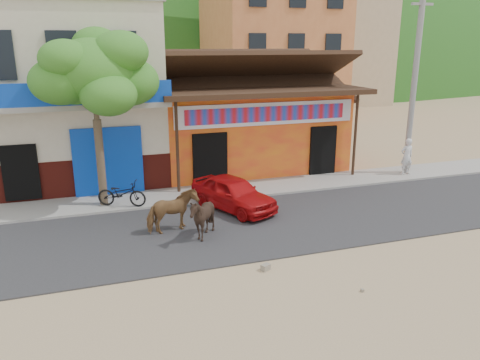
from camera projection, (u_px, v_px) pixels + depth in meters
The scene contains 15 objects.
ground at pixel (291, 258), 12.68m from camera, with size 120.00×120.00×0.00m, color #9E825B.
road at pixel (258, 224), 14.95m from camera, with size 60.00×5.00×0.04m, color #28282B.
sidewalk at pixel (227, 191), 18.13m from camera, with size 60.00×2.00×0.12m, color gray.
dance_club at pixel (243, 127), 21.88m from camera, with size 8.00×6.00×3.60m, color orange.
cafe_building at pixel (70, 96), 19.14m from camera, with size 7.00×6.00×7.00m, color beige.
apartment_front at pixel (271, 37), 35.55m from camera, with size 9.00×9.00×12.00m, color #CC723F.
apartment_rear at pixel (336, 49), 44.01m from camera, with size 8.00×8.00×10.00m, color tan.
hillside at pixel (108, 0), 73.03m from camera, with size 100.00×40.00×24.00m, color #194C14.
tree at pixel (97, 120), 15.69m from camera, with size 3.00×3.00×6.00m, color #2D721E, non-canonical shape.
utility_pole at pixel (415, 80), 19.45m from camera, with size 0.24×0.24×8.00m, color gray.
cow_tan at pixel (172, 211), 14.14m from camera, with size 0.70×1.55×1.31m, color brown.
cow_dark at pixel (202, 218), 13.64m from camera, with size 1.06×1.19×1.31m, color black.
red_car at pixel (233, 193), 16.11m from camera, with size 1.37×3.42×1.16m, color #B70D0F.
scooter at pixel (122, 194), 16.21m from camera, with size 0.60×1.72×0.90m, color black.
pedestrian at pixel (407, 156), 20.07m from camera, with size 0.57×0.38×1.57m, color white.
Camera 1 is at (-4.94, -10.55, 5.60)m, focal length 35.00 mm.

